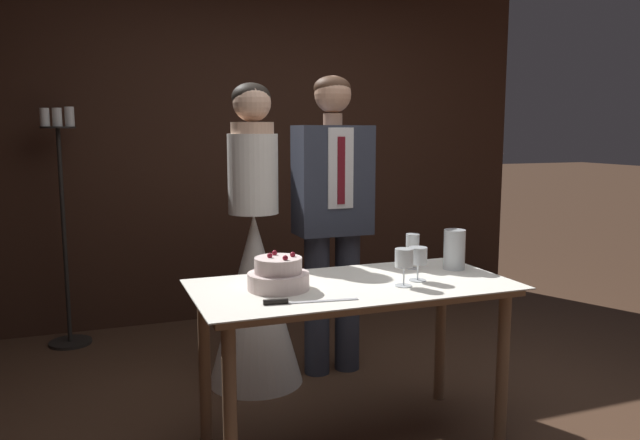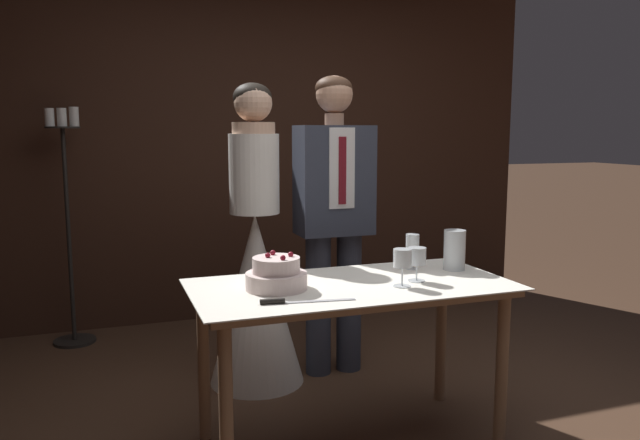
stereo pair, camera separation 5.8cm
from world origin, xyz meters
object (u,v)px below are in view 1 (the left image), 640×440
at_px(candle_stand, 64,227).
at_px(wine_glass_near, 418,257).
at_px(cake_knife, 292,301).
at_px(groom, 332,208).
at_px(cake_table, 353,304).
at_px(tiered_cake, 278,275).
at_px(wine_glass_far, 404,259).
at_px(bride, 255,276).
at_px(wine_glass_middle, 413,245).
at_px(hurricane_candle, 454,250).

bearing_deg(candle_stand, wine_glass_near, -51.60).
height_order(cake_knife, groom, groom).
height_order(cake_table, tiered_cake, tiered_cake).
bearing_deg(wine_glass_far, groom, 87.37).
relative_size(wine_glass_far, candle_stand, 0.11).
xyz_separation_m(wine_glass_near, bride, (-0.54, 0.90, -0.24)).
height_order(cake_knife, wine_glass_middle, wine_glass_middle).
relative_size(hurricane_candle, candle_stand, 0.12).
distance_m(tiered_cake, wine_glass_far, 0.56).
distance_m(hurricane_candle, candle_stand, 2.60).
xyz_separation_m(cake_knife, wine_glass_near, (0.66, 0.16, 0.10)).
bearing_deg(wine_glass_far, bride, 114.11).
distance_m(wine_glass_far, candle_stand, 2.51).
height_order(wine_glass_far, bride, bride).
xyz_separation_m(wine_glass_near, wine_glass_far, (-0.11, -0.07, 0.01)).
height_order(cake_table, bride, bride).
bearing_deg(wine_glass_middle, cake_knife, -152.94).
bearing_deg(tiered_cake, wine_glass_near, -6.92).
height_order(cake_knife, candle_stand, candle_stand).
bearing_deg(wine_glass_far, hurricane_candle, 28.49).
relative_size(cake_table, cake_knife, 3.71).
bearing_deg(candle_stand, hurricane_candle, -44.48).
xyz_separation_m(cake_table, wine_glass_middle, (0.40, 0.18, 0.21)).
bearing_deg(groom, wine_glass_near, -85.93).
height_order(wine_glass_middle, hurricane_candle, hurricane_candle).
bearing_deg(wine_glass_far, candle_stand, 125.52).
bearing_deg(cake_table, wine_glass_far, -31.66).
xyz_separation_m(cake_table, hurricane_candle, (0.59, 0.10, 0.19)).
bearing_deg(groom, wine_glass_middle, -76.11).
relative_size(wine_glass_far, groom, 0.10).
bearing_deg(tiered_cake, cake_table, -4.21).
height_order(tiered_cake, hurricane_candle, hurricane_candle).
xyz_separation_m(wine_glass_near, hurricane_candle, (0.29, 0.15, -0.01)).
bearing_deg(tiered_cake, hurricane_candle, 4.41).
distance_m(cake_knife, candle_stand, 2.31).
bearing_deg(cake_table, tiered_cake, 175.79).
relative_size(tiered_cake, wine_glass_far, 1.59).
distance_m(wine_glass_middle, candle_stand, 2.41).
height_order(tiered_cake, wine_glass_middle, wine_glass_middle).
relative_size(cake_table, wine_glass_far, 8.53).
xyz_separation_m(hurricane_candle, bride, (-0.83, 0.75, -0.23)).
relative_size(wine_glass_near, bride, 0.09).
xyz_separation_m(tiered_cake, wine_glass_near, (0.65, -0.08, 0.05)).
bearing_deg(cake_knife, cake_table, 38.65).
xyz_separation_m(cake_table, candle_stand, (-1.26, 1.92, 0.14)).
xyz_separation_m(tiered_cake, bride, (0.11, 0.82, -0.19)).
xyz_separation_m(wine_glass_far, groom, (0.04, 0.96, 0.12)).
relative_size(tiered_cake, hurricane_candle, 1.35).
bearing_deg(hurricane_candle, candle_stand, 135.52).
bearing_deg(wine_glass_middle, hurricane_candle, -23.13).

